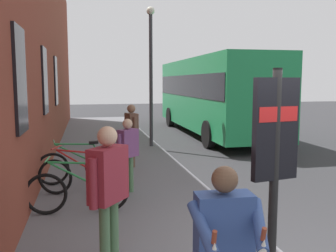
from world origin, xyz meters
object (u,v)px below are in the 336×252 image
(pedestrian_by_facade, at_px, (128,148))
(pedestrian_near_bus, at_px, (132,129))
(bicycle_nearest_sign, at_px, (78,166))
(pedestrian_crossing_street, at_px, (108,184))
(transit_info_sign, at_px, (275,143))
(tourist_with_hotdogs, at_px, (224,241))
(bicycle_by_door, at_px, (78,191))
(city_bus, at_px, (212,92))
(bicycle_mid_rack, at_px, (81,176))
(street_lamp, at_px, (151,64))

(pedestrian_by_facade, bearing_deg, pedestrian_near_bus, -8.69)
(bicycle_nearest_sign, bearing_deg, pedestrian_crossing_street, -173.73)
(transit_info_sign, xyz_separation_m, tourist_with_hotdogs, (-0.92, 0.92, -0.61))
(bicycle_nearest_sign, distance_m, pedestrian_crossing_street, 4.16)
(bicycle_by_door, xyz_separation_m, bicycle_nearest_sign, (1.98, 0.04, 0.00))
(city_bus, height_order, pedestrian_near_bus, city_bus)
(bicycle_nearest_sign, height_order, tourist_with_hotdogs, tourist_with_hotdogs)
(bicycle_mid_rack, bearing_deg, tourist_with_hotdogs, -165.88)
(bicycle_nearest_sign, xyz_separation_m, city_bus, (7.55, -5.74, 1.41))
(pedestrian_by_facade, bearing_deg, bicycle_nearest_sign, 46.69)
(street_lamp, bearing_deg, bicycle_by_door, 159.46)
(bicycle_by_door, xyz_separation_m, street_lamp, (6.39, -2.39, 2.47))
(bicycle_mid_rack, bearing_deg, transit_info_sign, -151.00)
(transit_info_sign, height_order, pedestrian_near_bus, transit_info_sign)
(pedestrian_by_facade, distance_m, tourist_with_hotdogs, 4.73)
(bicycle_nearest_sign, height_order, street_lamp, street_lamp)
(bicycle_nearest_sign, xyz_separation_m, pedestrian_near_bus, (1.38, -1.38, 0.62))
(bicycle_nearest_sign, bearing_deg, bicycle_by_door, -178.72)
(transit_info_sign, bearing_deg, pedestrian_crossing_street, 68.38)
(pedestrian_crossing_street, xyz_separation_m, street_lamp, (8.48, -1.99, 1.79))
(bicycle_by_door, bearing_deg, bicycle_nearest_sign, 1.28)
(transit_info_sign, xyz_separation_m, street_lamp, (9.18, -0.25, 1.26))
(pedestrian_by_facade, height_order, pedestrian_crossing_street, pedestrian_crossing_street)
(bicycle_nearest_sign, bearing_deg, transit_info_sign, -155.32)
(bicycle_nearest_sign, bearing_deg, tourist_with_hotdogs, -167.42)
(transit_info_sign, bearing_deg, bicycle_by_door, 37.57)
(bicycle_by_door, bearing_deg, tourist_with_hotdogs, -161.75)
(city_bus, height_order, street_lamp, street_lamp)
(pedestrian_near_bus, xyz_separation_m, tourist_with_hotdogs, (-7.07, 0.11, -0.03))
(city_bus, bearing_deg, pedestrian_by_facade, 151.01)
(bicycle_mid_rack, height_order, tourist_with_hotdogs, tourist_with_hotdogs)
(pedestrian_crossing_street, bearing_deg, city_bus, -24.47)
(bicycle_mid_rack, height_order, pedestrian_crossing_street, pedestrian_crossing_street)
(bicycle_by_door, relative_size, street_lamp, 0.37)
(tourist_with_hotdogs, distance_m, street_lamp, 10.34)
(bicycle_nearest_sign, relative_size, street_lamp, 0.37)
(bicycle_by_door, relative_size, pedestrian_near_bus, 1.07)
(bicycle_mid_rack, xyz_separation_m, tourist_with_hotdogs, (-4.73, -1.19, 0.60))
(bicycle_by_door, bearing_deg, bicycle_mid_rack, -1.91)
(bicycle_nearest_sign, distance_m, pedestrian_near_bus, 2.05)
(pedestrian_by_facade, height_order, pedestrian_near_bus, pedestrian_near_bus)
(bicycle_mid_rack, bearing_deg, street_lamp, -23.73)
(transit_info_sign, xyz_separation_m, city_bus, (12.31, -3.55, 0.20))
(pedestrian_near_bus, xyz_separation_m, street_lamp, (3.03, -1.06, 1.85))
(pedestrian_by_facade, distance_m, street_lamp, 5.88)
(bicycle_nearest_sign, height_order, transit_info_sign, transit_info_sign)
(bicycle_nearest_sign, relative_size, transit_info_sign, 0.74)
(bicycle_mid_rack, distance_m, pedestrian_by_facade, 1.09)
(bicycle_mid_rack, bearing_deg, pedestrian_near_bus, -29.16)
(bicycle_mid_rack, relative_size, street_lamp, 0.35)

